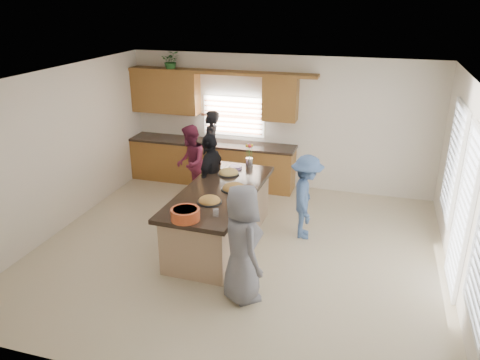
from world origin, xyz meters
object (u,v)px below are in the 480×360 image
(woman_right_front, at_px, (242,244))
(woman_left_back, at_px, (211,149))
(woman_left_front, at_px, (211,177))
(woman_right_back, at_px, (306,197))
(island, at_px, (220,217))
(woman_left_mid, at_px, (191,163))
(salad_bowl, at_px, (185,214))

(woman_right_front, bearing_deg, woman_left_back, -11.64)
(woman_left_front, xyz_separation_m, woman_right_back, (1.78, -0.22, -0.09))
(woman_right_front, bearing_deg, island, -7.71)
(woman_left_back, distance_m, woman_right_front, 4.18)
(woman_left_back, xyz_separation_m, woman_right_front, (1.81, -3.77, 0.00))
(woman_left_mid, xyz_separation_m, woman_left_front, (0.71, -0.74, 0.05))
(island, height_order, woman_right_back, woman_right_back)
(woman_left_back, bearing_deg, woman_left_front, 15.81)
(woman_right_back, bearing_deg, woman_right_front, 156.46)
(island, distance_m, woman_left_back, 2.60)
(island, xyz_separation_m, woman_left_front, (-0.44, 0.82, 0.37))
(island, height_order, woman_left_back, woman_left_back)
(salad_bowl, distance_m, woman_left_mid, 2.92)
(woman_left_mid, bearing_deg, woman_left_front, 27.14)
(woman_left_mid, xyz_separation_m, woman_right_front, (1.94, -2.96, 0.06))
(woman_left_mid, bearing_deg, woman_right_front, 16.67)
(salad_bowl, xyz_separation_m, woman_right_back, (1.45, 1.77, -0.31))
(woman_left_front, distance_m, woman_right_back, 1.80)
(salad_bowl, bearing_deg, woman_left_front, 99.47)
(woman_left_front, bearing_deg, woman_left_back, -157.72)
(woman_left_mid, bearing_deg, woman_right_back, 52.39)
(salad_bowl, bearing_deg, island, 84.48)
(island, height_order, salad_bowl, salad_bowl)
(woman_left_back, bearing_deg, island, 18.81)
(woman_left_back, distance_m, woman_right_back, 2.94)
(island, distance_m, woman_right_front, 1.66)
(woman_left_back, relative_size, woman_right_front, 1.00)
(woman_left_back, height_order, woman_left_front, woman_left_back)
(island, relative_size, woman_right_back, 1.86)
(woman_left_front, bearing_deg, woman_left_mid, -134.08)
(woman_left_front, relative_size, woman_right_back, 1.12)
(salad_bowl, distance_m, woman_right_back, 2.31)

